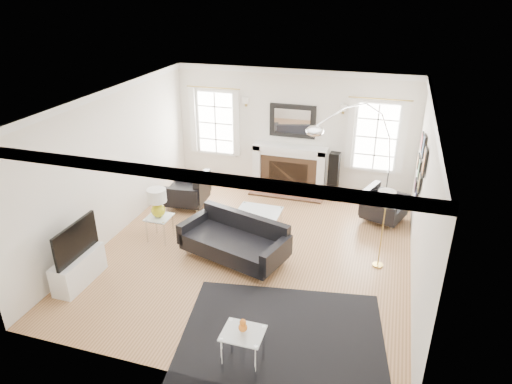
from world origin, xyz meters
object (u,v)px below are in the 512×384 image
(armchair_right, at_px, (382,206))
(coffee_table, at_px, (257,215))
(armchair_left, at_px, (190,192))
(fireplace, at_px, (289,170))
(arc_floor_lamp, at_px, (354,155))
(gourd_lamp, at_px, (157,201))
(sofa, at_px, (236,241))

(armchair_right, xyz_separation_m, coffee_table, (-2.31, -1.15, 0.03))
(armchair_left, bearing_deg, coffee_table, -19.24)
(fireplace, distance_m, armchair_left, 2.36)
(armchair_left, xyz_separation_m, armchair_right, (4.03, 0.55, -0.03))
(armchair_left, xyz_separation_m, coffee_table, (1.72, -0.60, 0.00))
(arc_floor_lamp, bearing_deg, coffee_table, -142.62)
(armchair_left, distance_m, coffee_table, 1.82)
(armchair_left, bearing_deg, fireplace, 36.95)
(fireplace, bearing_deg, gourd_lamp, -122.57)
(sofa, bearing_deg, coffee_table, 85.28)
(coffee_table, distance_m, gourd_lamp, 1.93)
(gourd_lamp, height_order, arc_floor_lamp, arc_floor_lamp)
(armchair_right, relative_size, gourd_lamp, 1.87)
(fireplace, height_order, coffee_table, fireplace)
(sofa, relative_size, coffee_table, 2.40)
(armchair_left, relative_size, arc_floor_lamp, 0.40)
(armchair_right, relative_size, coffee_table, 1.23)
(sofa, relative_size, arc_floor_lamp, 0.84)
(armchair_right, relative_size, arc_floor_lamp, 0.43)
(coffee_table, distance_m, arc_floor_lamp, 2.29)
(sofa, distance_m, gourd_lamp, 1.66)
(sofa, relative_size, gourd_lamp, 3.65)
(armchair_left, height_order, gourd_lamp, gourd_lamp)
(arc_floor_lamp, bearing_deg, sofa, -127.08)
(fireplace, height_order, armchair_left, fireplace)
(arc_floor_lamp, bearing_deg, gourd_lamp, -147.45)
(sofa, bearing_deg, armchair_left, 134.96)
(fireplace, height_order, armchair_right, fireplace)
(fireplace, xyz_separation_m, arc_floor_lamp, (1.48, -0.76, 0.79))
(coffee_table, bearing_deg, arc_floor_lamp, 37.38)
(sofa, xyz_separation_m, armchair_left, (-1.63, 1.63, 0.01))
(fireplace, distance_m, gourd_lamp, 3.42)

